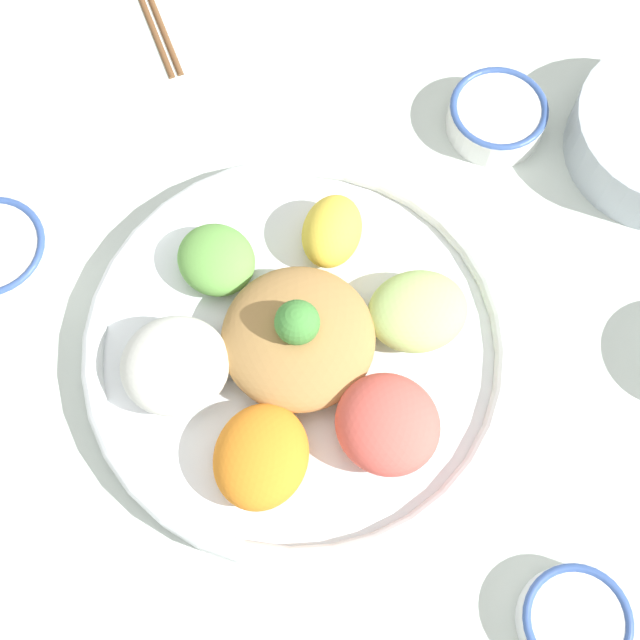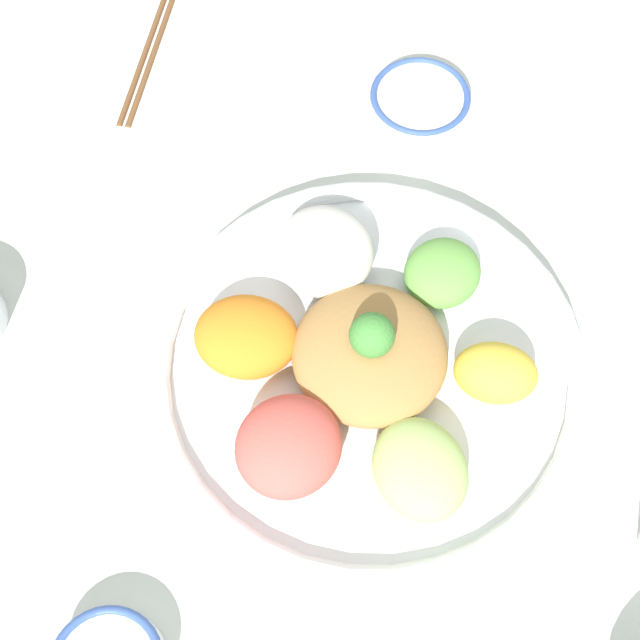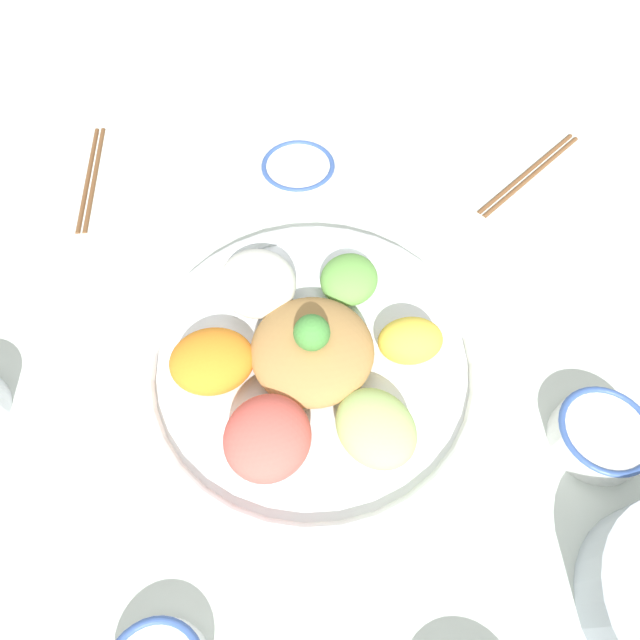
{
  "view_description": "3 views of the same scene",
  "coord_description": "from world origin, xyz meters",
  "px_view_note": "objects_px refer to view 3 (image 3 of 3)",
  "views": [
    {
      "loc": [
        0.19,
        0.2,
        0.81
      ],
      "look_at": [
        -0.06,
        0.02,
        0.02
      ],
      "focal_mm": 50.0,
      "sensor_mm": 36.0,
      "label": 1
    },
    {
      "loc": [
        -0.15,
        0.34,
        0.78
      ],
      "look_at": [
        0.02,
        0.03,
        0.09
      ],
      "focal_mm": 50.0,
      "sensor_mm": 36.0,
      "label": 2
    },
    {
      "loc": [
        -0.11,
        0.3,
        0.59
      ],
      "look_at": [
        -0.03,
        -0.01,
        0.07
      ],
      "focal_mm": 30.0,
      "sensor_mm": 36.0,
      "label": 3
    }
  ],
  "objects_px": {
    "sauce_bowl_dark": "(298,172)",
    "rice_bowl_plain": "(601,434)",
    "salad_platter": "(308,359)",
    "chopsticks_pair_far": "(91,176)",
    "chopsticks_pair_near": "(530,172)"
  },
  "relations": [
    {
      "from": "sauce_bowl_dark",
      "to": "chopsticks_pair_near",
      "type": "xyz_separation_m",
      "value": [
        -0.34,
        -0.1,
        -0.02
      ]
    },
    {
      "from": "salad_platter",
      "to": "sauce_bowl_dark",
      "type": "xyz_separation_m",
      "value": [
        0.09,
        -0.31,
        -0.01
      ]
    },
    {
      "from": "sauce_bowl_dark",
      "to": "rice_bowl_plain",
      "type": "relative_size",
      "value": 1.06
    },
    {
      "from": "rice_bowl_plain",
      "to": "chopsticks_pair_far",
      "type": "relative_size",
      "value": 0.47
    },
    {
      "from": "salad_platter",
      "to": "sauce_bowl_dark",
      "type": "relative_size",
      "value": 3.73
    },
    {
      "from": "chopsticks_pair_near",
      "to": "chopsticks_pair_far",
      "type": "relative_size",
      "value": 0.99
    },
    {
      "from": "sauce_bowl_dark",
      "to": "chopsticks_pair_near",
      "type": "height_order",
      "value": "sauce_bowl_dark"
    },
    {
      "from": "chopsticks_pair_far",
      "to": "rice_bowl_plain",
      "type": "bearing_deg",
      "value": -127.76
    },
    {
      "from": "salad_platter",
      "to": "rice_bowl_plain",
      "type": "height_order",
      "value": "salad_platter"
    },
    {
      "from": "salad_platter",
      "to": "chopsticks_pair_near",
      "type": "distance_m",
      "value": 0.48
    },
    {
      "from": "salad_platter",
      "to": "chopsticks_pair_far",
      "type": "relative_size",
      "value": 1.87
    },
    {
      "from": "sauce_bowl_dark",
      "to": "chopsticks_pair_near",
      "type": "bearing_deg",
      "value": -163.47
    },
    {
      "from": "salad_platter",
      "to": "rice_bowl_plain",
      "type": "relative_size",
      "value": 3.96
    },
    {
      "from": "salad_platter",
      "to": "chopsticks_pair_far",
      "type": "distance_m",
      "value": 0.47
    },
    {
      "from": "chopsticks_pair_far",
      "to": "salad_platter",
      "type": "bearing_deg",
      "value": -139.59
    }
  ]
}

